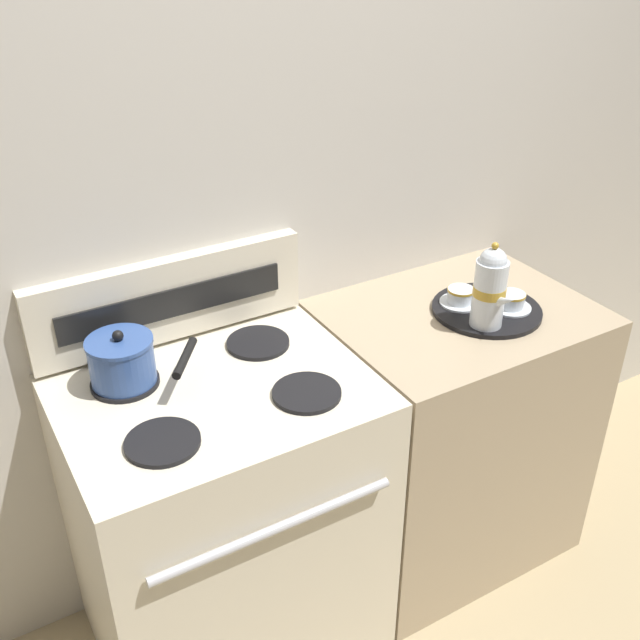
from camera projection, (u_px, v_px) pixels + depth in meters
name	position (u px, v px, depth m)	size (l,w,h in m)	color
ground_plane	(343.00, 575.00, 2.50)	(6.00, 6.00, 0.00)	tan
wall_back	(290.00, 238.00, 2.19)	(6.00, 0.05, 2.20)	beige
stove	(227.00, 520.00, 2.10)	(0.78, 0.63, 0.91)	beige
control_panel	(171.00, 299.00, 2.01)	(0.76, 0.05, 0.23)	beige
side_counter	(448.00, 431.00, 2.44)	(0.78, 0.60, 0.90)	tan
saucepan	(123.00, 360.00, 1.85)	(0.27, 0.25, 0.15)	#335193
serving_tray	(487.00, 310.00, 2.21)	(0.32, 0.32, 0.01)	black
teapot	(490.00, 287.00, 2.06)	(0.09, 0.15, 0.25)	silver
teacup_left	(511.00, 301.00, 2.19)	(0.12, 0.12, 0.05)	silver
teacup_right	(460.00, 296.00, 2.22)	(0.12, 0.12, 0.05)	silver
creamer_jug	(492.00, 283.00, 2.27)	(0.07, 0.07, 0.07)	silver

